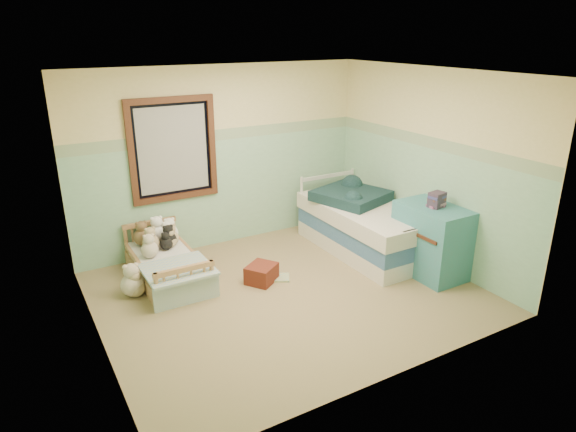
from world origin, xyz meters
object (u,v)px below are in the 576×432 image
twin_bed_frame (365,243)px  floor_book (278,278)px  dresser (431,240)px  toddler_bed_frame (168,272)px  red_pillow (262,274)px  plush_floor_cream (133,285)px  plush_floor_tan (136,288)px

twin_bed_frame → floor_book: 1.49m
dresser → twin_bed_frame: bearing=105.1°
toddler_bed_frame → red_pillow: size_ratio=4.00×
plush_floor_cream → twin_bed_frame: 3.16m
red_pillow → plush_floor_tan: bearing=163.9°
plush_floor_cream → plush_floor_tan: (0.03, -0.03, -0.03)m
red_pillow → dresser: bearing=-23.5°
plush_floor_cream → floor_book: (1.66, -0.48, -0.12)m
toddler_bed_frame → twin_bed_frame: (2.66, -0.54, 0.02)m
twin_bed_frame → red_pillow: size_ratio=5.57×
plush_floor_cream → floor_book: size_ratio=0.95×
toddler_bed_frame → dresser: (2.92, -1.50, 0.36)m
toddler_bed_frame → floor_book: 1.37m
twin_bed_frame → dresser: (0.26, -0.96, 0.34)m
toddler_bed_frame → plush_floor_cream: 0.52m
toddler_bed_frame → twin_bed_frame: twin_bed_frame is taller
toddler_bed_frame → floor_book: size_ratio=4.91×
toddler_bed_frame → plush_floor_tan: bearing=-152.0°
plush_floor_tan → floor_book: (1.64, -0.44, -0.10)m
red_pillow → floor_book: size_ratio=1.23×
plush_floor_cream → twin_bed_frame: bearing=-6.0°
dresser → floor_book: (-1.74, 0.82, -0.43)m
dresser → plush_floor_cream: bearing=159.2°
toddler_bed_frame → plush_floor_cream: (-0.48, -0.21, 0.05)m
red_pillow → toddler_bed_frame: bearing=146.1°
red_pillow → floor_book: (0.21, -0.03, -0.10)m
plush_floor_tan → dresser: 3.62m
red_pillow → floor_book: red_pillow is taller
dresser → floor_book: 1.97m
plush_floor_cream → red_pillow: (1.45, -0.45, -0.03)m
toddler_bed_frame → red_pillow: red_pillow is taller
plush_floor_tan → floor_book: size_ratio=0.76×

